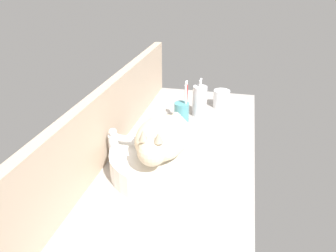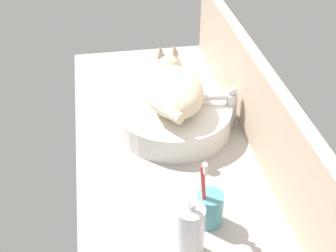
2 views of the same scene
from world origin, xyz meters
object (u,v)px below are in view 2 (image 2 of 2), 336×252
Objects in this scene: cat at (173,88)px; toothbrush_cup at (209,207)px; sink_basin at (174,117)px; soap_dispenser at (190,231)px; faucet at (227,105)px.

cat is 1.73× the size of toothbrush_cup.
sink_basin is 48.49cm from soap_dispenser.
faucet is 41.58cm from toothbrush_cup.
sink_basin is 16.77cm from faucet.
sink_basin is at bearing 2.67° from cat.
cat is at bearing -177.33° from sink_basin.
soap_dispenser is (48.11, -5.10, 3.17)cm from sink_basin.
cat is 42.02cm from toothbrush_cup.
sink_basin is 39.77cm from toothbrush_cup.
toothbrush_cup is (39.73, 1.39, 0.97)cm from sink_basin.
sink_basin is 2.58× the size of faucet.
soap_dispenser reaches higher than sink_basin.
toothbrush_cup is at bearing -21.18° from faucet.
soap_dispenser is at bearing -6.06° from sink_basin.
faucet is at bearing 81.69° from cat.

